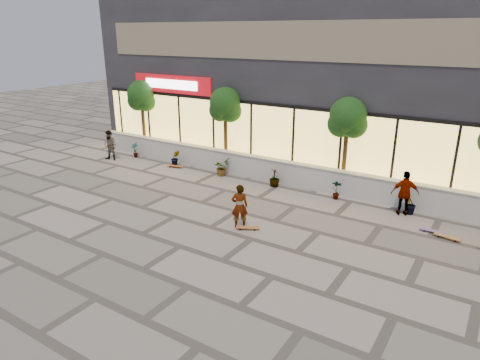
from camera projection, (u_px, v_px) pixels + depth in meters
The scene contains 19 objects.
ground at pixel (180, 246), 13.41m from camera, with size 80.00×80.00×0.00m, color gray.
planter_wall at pixel (283, 172), 18.81m from camera, with size 22.00×0.42×1.04m.
retail_building at pixel (334, 75), 21.95m from camera, with size 24.00×9.17×8.50m.
shrub_a at pixel (135, 150), 22.72m from camera, with size 0.43×0.29×0.81m, color #133310.
shrub_b at pixel (175, 158), 21.30m from camera, with size 0.45×0.36×0.81m, color #133310.
shrub_c at pixel (221, 167), 19.88m from camera, with size 0.73×0.63×0.81m, color #133310.
shrub_d at pixel (275, 177), 18.46m from camera, with size 0.45×0.45×0.81m, color #133310.
shrub_e at pixel (337, 190), 17.04m from camera, with size 0.43×0.29×0.81m, color #133310.
shrub_f at pixel (410, 204), 15.62m from camera, with size 0.45×0.36×0.81m, color #133310.
tree_west at pixel (141, 98), 23.12m from camera, with size 1.60×1.50×3.92m.
tree_midwest at pixel (225, 107), 20.33m from camera, with size 1.60×1.50×3.92m.
tree_mideast at pixel (348, 120), 17.29m from camera, with size 1.60×1.50×3.92m.
skater_center at pixel (240, 206), 14.48m from camera, with size 0.57×0.37×1.55m, color white.
skater_left at pixel (110, 146), 22.13m from camera, with size 0.76×0.59×1.56m, color tan.
skater_right_near at pixel (405, 193), 15.46m from camera, with size 0.98×0.41×1.67m, color silver.
skateboard_center at pixel (248, 227), 14.51m from camera, with size 0.80×0.56×0.10m.
skateboard_left at pixel (175, 166), 21.12m from camera, with size 0.83×0.40×0.10m.
skateboard_right_near at pixel (447, 237), 13.85m from camera, with size 0.84×0.32×0.10m.
skateboard_right_far at pixel (432, 231), 14.28m from camera, with size 0.76×0.20×0.09m.
Camera 1 is at (8.02, -9.08, 6.39)m, focal length 32.00 mm.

